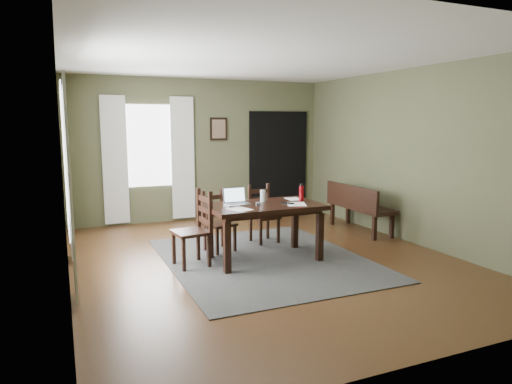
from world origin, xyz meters
name	(u,v)px	position (x,y,z in m)	size (l,w,h in m)	color
ground	(265,260)	(0.00, 0.00, -0.01)	(5.00, 6.00, 0.01)	#492C16
room_shell	(265,128)	(0.00, 0.00, 1.80)	(5.02, 6.02, 2.71)	#4F5235
rug	(265,259)	(0.00, 0.00, 0.01)	(2.60, 3.20, 0.01)	#363636
dining_table	(264,211)	(-0.01, -0.01, 0.68)	(1.53, 0.92, 0.77)	black
chair_end	(195,229)	(-0.95, 0.11, 0.49)	(0.49, 0.49, 0.99)	black
chair_back_left	(218,222)	(-0.45, 0.66, 0.43)	(0.48, 0.48, 0.88)	black
chair_back_right	(263,214)	(0.36, 0.87, 0.44)	(0.43, 0.44, 0.90)	black
bench	(357,204)	(2.15, 0.87, 0.48)	(0.46, 1.44, 0.81)	black
laptop	(236,200)	(-0.36, 0.13, 0.84)	(0.34, 0.27, 0.23)	#B7B7BC
computer_mouse	(258,204)	(-0.11, -0.03, 0.79)	(0.05, 0.09, 0.03)	#3F3F42
tv_remote	(288,203)	(0.29, -0.12, 0.79)	(0.05, 0.18, 0.02)	black
drinking_glass	(263,196)	(0.04, 0.16, 0.86)	(0.08, 0.08, 0.17)	silver
water_bottle	(301,193)	(0.59, 0.04, 0.89)	(0.09, 0.09, 0.24)	maroon
paper_a	(240,209)	(-0.45, -0.23, 0.78)	(0.23, 0.30, 0.00)	white
paper_b	(296,204)	(0.38, -0.20, 0.78)	(0.24, 0.32, 0.00)	white
paper_d	(294,199)	(0.55, 0.20, 0.78)	(0.20, 0.27, 0.00)	white
window_left	(65,159)	(-2.47, 0.20, 1.45)	(0.01, 1.30, 1.70)	white
window_back	(149,146)	(-1.00, 2.97, 1.45)	(1.00, 0.01, 1.50)	white
curtain_left_near	(70,189)	(-2.44, -0.62, 1.20)	(0.03, 0.48, 2.30)	silver
curtain_left_far	(67,173)	(-2.44, 1.02, 1.20)	(0.03, 0.48, 2.30)	silver
curtain_back_left	(115,161)	(-1.62, 2.94, 1.20)	(0.44, 0.03, 2.30)	silver
curtain_back_right	(183,158)	(-0.38, 2.94, 1.20)	(0.44, 0.03, 2.30)	silver
framed_picture	(219,129)	(0.35, 2.97, 1.75)	(0.34, 0.03, 0.44)	black
doorway_back	(278,163)	(1.65, 2.97, 1.05)	(1.30, 0.03, 2.10)	black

